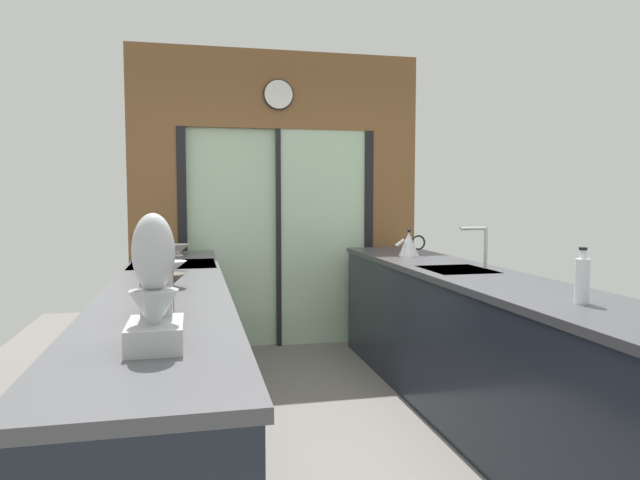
{
  "coord_description": "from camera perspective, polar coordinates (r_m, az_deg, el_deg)",
  "views": [
    {
      "loc": [
        -0.77,
        -2.84,
        1.39
      ],
      "look_at": [
        0.04,
        0.81,
        1.1
      ],
      "focal_mm": 32.2,
      "sensor_mm": 36.0,
      "label": 1
    }
  ],
  "objects": [
    {
      "name": "ground_plane",
      "position": [
        3.79,
        0.08,
        -17.28
      ],
      "size": [
        5.04,
        7.6,
        0.02
      ],
      "primitive_type": "cube",
      "color": "slate"
    },
    {
      "name": "back_wall_unit",
      "position": [
        5.3,
        -4.2,
        5.81
      ],
      "size": [
        2.64,
        0.12,
        2.7
      ],
      "color": "brown",
      "rests_on": "ground_plane"
    },
    {
      "name": "left_counter_run",
      "position": [
        3.12,
        -14.92,
        -13.05
      ],
      "size": [
        0.62,
        3.8,
        0.92
      ],
      "color": "#1E232D",
      "rests_on": "ground_plane"
    },
    {
      "name": "right_counter_run",
      "position": [
        3.68,
        15.34,
        -10.36
      ],
      "size": [
        0.62,
        3.8,
        0.92
      ],
      "color": "#1E232D",
      "rests_on": "ground_plane"
    },
    {
      "name": "sink_faucet",
      "position": [
        3.86,
        15.75,
        -0.08
      ],
      "size": [
        0.19,
        0.02,
        0.27
      ],
      "color": "#B7BABC",
      "rests_on": "right_counter_run"
    },
    {
      "name": "oven_range",
      "position": [
        4.2,
        -14.27,
        -8.62
      ],
      "size": [
        0.6,
        0.6,
        0.92
      ],
      "color": "black",
      "rests_on": "ground_plane"
    },
    {
      "name": "mixing_bowl_near",
      "position": [
        3.04,
        -14.7,
        -3.9
      ],
      "size": [
        0.17,
        0.17,
        0.08
      ],
      "color": "#514C47",
      "rests_on": "left_counter_run"
    },
    {
      "name": "mixing_bowl_mid",
      "position": [
        3.67,
        -14.33,
        -2.52
      ],
      "size": [
        0.16,
        0.16,
        0.07
      ],
      "color": "silver",
      "rests_on": "left_counter_run"
    },
    {
      "name": "mixing_bowl_far",
      "position": [
        4.7,
        -13.95,
        -0.92
      ],
      "size": [
        0.19,
        0.19,
        0.09
      ],
      "color": "silver",
      "rests_on": "left_counter_run"
    },
    {
      "name": "knife_block",
      "position": [
        2.35,
        -15.35,
        -4.55
      ],
      "size": [
        0.08,
        0.14,
        0.28
      ],
      "color": "brown",
      "rests_on": "left_counter_run"
    },
    {
      "name": "stand_mixer",
      "position": [
        1.86,
        -16.11,
        -5.37
      ],
      "size": [
        0.17,
        0.27,
        0.42
      ],
      "color": "#B7BABC",
      "rests_on": "left_counter_run"
    },
    {
      "name": "kettle",
      "position": [
        4.57,
        8.85,
        -0.38
      ],
      "size": [
        0.25,
        0.16,
        0.22
      ],
      "color": "#B7BABC",
      "rests_on": "right_counter_run"
    },
    {
      "name": "soap_bottle_far",
      "position": [
        2.76,
        24.6,
        -3.61
      ],
      "size": [
        0.06,
        0.06,
        0.25
      ],
      "color": "silver",
      "rests_on": "right_counter_run"
    }
  ]
}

